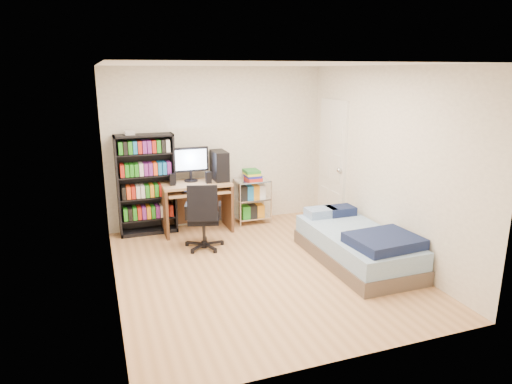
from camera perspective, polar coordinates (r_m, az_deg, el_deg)
name	(u,v)px	position (r m, az deg, el deg)	size (l,w,h in m)	color
room	(261,173)	(5.46, 0.59, 2.41)	(3.58, 4.08, 2.58)	tan
media_shelf	(146,184)	(7.06, -13.55, 1.04)	(0.86, 0.29, 1.59)	black
computer_desk	(202,186)	(7.11, -6.79, 0.78)	(1.04, 0.60, 1.31)	#A07D52
office_chair	(204,228)	(6.43, -6.55, -4.50)	(0.70, 0.70, 0.95)	black
wire_cart	(252,188)	(7.40, -0.47, 0.46)	(0.55, 0.40, 0.89)	silver
bed	(358,245)	(6.12, 12.57, -6.51)	(0.93, 1.87, 0.53)	brown
door	(332,163)	(7.42, 9.52, 3.61)	(0.12, 0.80, 2.00)	silver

